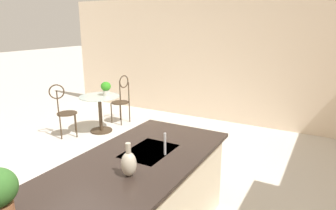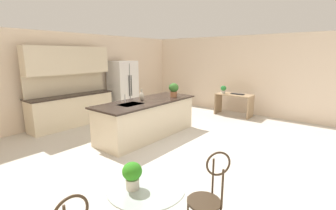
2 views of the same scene
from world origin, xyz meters
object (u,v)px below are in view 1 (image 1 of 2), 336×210
object	(u,v)px
potted_plant_on_table	(106,88)
vase_on_counter	(129,163)
chair_near_window	(122,97)
bistro_table	(100,110)
chair_by_island	(63,108)

from	to	relation	value
potted_plant_on_table	vase_on_counter	size ratio (longest dim) A/B	0.97
chair_near_window	potted_plant_on_table	world-z (taller)	chair_near_window
bistro_table	vase_on_counter	world-z (taller)	vase_on_counter
chair_by_island	vase_on_counter	xyz separation A→B (m)	(2.04, 3.06, 0.46)
chair_by_island	bistro_table	bearing A→B (deg)	142.62
chair_near_window	vase_on_counter	bearing A→B (deg)	38.63
chair_near_window	vase_on_counter	world-z (taller)	vase_on_counter
vase_on_counter	chair_by_island	bearing A→B (deg)	-123.71
bistro_table	vase_on_counter	bearing A→B (deg)	45.50
chair_by_island	potted_plant_on_table	xyz separation A→B (m)	(-0.66, 0.51, 0.33)
chair_by_island	potted_plant_on_table	bearing A→B (deg)	142.51
chair_near_window	chair_by_island	xyz separation A→B (m)	(1.26, -0.42, 0.00)
chair_by_island	potted_plant_on_table	world-z (taller)	chair_by_island
potted_plant_on_table	vase_on_counter	distance (m)	3.72
bistro_table	vase_on_counter	xyz separation A→B (m)	(2.59, 2.64, 0.58)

